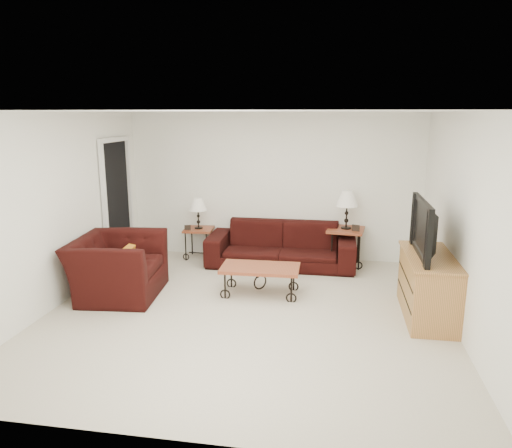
{
  "coord_description": "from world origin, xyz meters",
  "views": [
    {
      "loc": [
        1.05,
        -5.6,
        2.48
      ],
      "look_at": [
        0.0,
        0.7,
        1.0
      ],
      "focal_mm": 33.61,
      "sensor_mm": 36.0,
      "label": 1
    }
  ],
  "objects": [
    {
      "name": "ground",
      "position": [
        0.0,
        0.0,
        0.0
      ],
      "size": [
        5.0,
        5.0,
        0.0
      ],
      "primitive_type": "plane",
      "color": "beige",
      "rests_on": "ground"
    },
    {
      "name": "wall_back",
      "position": [
        0.0,
        2.5,
        1.25
      ],
      "size": [
        5.0,
        0.02,
        2.5
      ],
      "primitive_type": "cube",
      "color": "white",
      "rests_on": "ground"
    },
    {
      "name": "wall_front",
      "position": [
        0.0,
        -2.5,
        1.25
      ],
      "size": [
        5.0,
        0.02,
        2.5
      ],
      "primitive_type": "cube",
      "color": "white",
      "rests_on": "ground"
    },
    {
      "name": "wall_left",
      "position": [
        -2.5,
        0.0,
        1.25
      ],
      "size": [
        0.02,
        5.0,
        2.5
      ],
      "primitive_type": "cube",
      "color": "white",
      "rests_on": "ground"
    },
    {
      "name": "wall_right",
      "position": [
        2.5,
        0.0,
        1.25
      ],
      "size": [
        0.02,
        5.0,
        2.5
      ],
      "primitive_type": "cube",
      "color": "white",
      "rests_on": "ground"
    },
    {
      "name": "ceiling",
      "position": [
        0.0,
        0.0,
        2.5
      ],
      "size": [
        5.0,
        5.0,
        0.0
      ],
      "primitive_type": "plane",
      "color": "white",
      "rests_on": "wall_back"
    },
    {
      "name": "doorway",
      "position": [
        -2.47,
        1.65,
        1.02
      ],
      "size": [
        0.08,
        0.94,
        2.04
      ],
      "primitive_type": "cube",
      "color": "black",
      "rests_on": "ground"
    },
    {
      "name": "sofa",
      "position": [
        0.2,
        2.02,
        0.35
      ],
      "size": [
        2.42,
        0.95,
        0.71
      ],
      "primitive_type": "imported",
      "color": "black",
      "rests_on": "ground"
    },
    {
      "name": "side_table_left",
      "position": [
        -1.26,
        2.2,
        0.27
      ],
      "size": [
        0.52,
        0.52,
        0.53
      ],
      "primitive_type": "cube",
      "rotation": [
        0.0,
        0.0,
        0.08
      ],
      "color": "brown",
      "rests_on": "ground"
    },
    {
      "name": "side_table_right",
      "position": [
        1.25,
        2.2,
        0.31
      ],
      "size": [
        0.65,
        0.65,
        0.63
      ],
      "primitive_type": "cube",
      "rotation": [
        0.0,
        0.0,
        -0.13
      ],
      "color": "brown",
      "rests_on": "ground"
    },
    {
      "name": "lamp_left",
      "position": [
        -1.26,
        2.2,
        0.8
      ],
      "size": [
        0.32,
        0.32,
        0.53
      ],
      "primitive_type": null,
      "rotation": [
        0.0,
        0.0,
        0.08
      ],
      "color": "black",
      "rests_on": "side_table_left"
    },
    {
      "name": "lamp_right",
      "position": [
        1.25,
        2.2,
        0.94
      ],
      "size": [
        0.4,
        0.4,
        0.63
      ],
      "primitive_type": null,
      "rotation": [
        0.0,
        0.0,
        -0.13
      ],
      "color": "black",
      "rests_on": "side_table_right"
    },
    {
      "name": "photo_frame_left",
      "position": [
        -1.41,
        2.05,
        0.58
      ],
      "size": [
        0.11,
        0.04,
        0.09
      ],
      "primitive_type": "cube",
      "rotation": [
        0.0,
        0.0,
        0.25
      ],
      "color": "black",
      "rests_on": "side_table_left"
    },
    {
      "name": "photo_frame_right",
      "position": [
        1.4,
        2.05,
        0.68
      ],
      "size": [
        0.12,
        0.06,
        0.1
      ],
      "primitive_type": "cube",
      "rotation": [
        0.0,
        0.0,
        -0.34
      ],
      "color": "black",
      "rests_on": "side_table_right"
    },
    {
      "name": "coffee_table",
      "position": [
        0.07,
        0.66,
        0.2
      ],
      "size": [
        1.09,
        0.6,
        0.41
      ],
      "primitive_type": "cube",
      "rotation": [
        0.0,
        0.0,
        0.02
      ],
      "color": "brown",
      "rests_on": "ground"
    },
    {
      "name": "armchair",
      "position": [
        -1.88,
        0.32,
        0.41
      ],
      "size": [
        1.22,
        1.36,
        0.82
      ],
      "primitive_type": "imported",
      "rotation": [
        0.0,
        0.0,
        1.66
      ],
      "color": "black",
      "rests_on": "ground"
    },
    {
      "name": "throw_pillow",
      "position": [
        -1.73,
        0.27,
        0.52
      ],
      "size": [
        0.13,
        0.38,
        0.37
      ],
      "primitive_type": "cube",
      "rotation": [
        0.0,
        0.0,
        1.66
      ],
      "color": "#B36817",
      "rests_on": "armchair"
    },
    {
      "name": "tv_stand",
      "position": [
        2.23,
        0.26,
        0.4
      ],
      "size": [
        0.55,
        1.32,
        0.79
      ],
      "primitive_type": "cube",
      "color": "#C77F4A",
      "rests_on": "ground"
    },
    {
      "name": "television",
      "position": [
        2.21,
        0.26,
        1.13
      ],
      "size": [
        0.16,
        1.18,
        0.68
      ],
      "primitive_type": "imported",
      "rotation": [
        0.0,
        0.0,
        -1.57
      ],
      "color": "black",
      "rests_on": "tv_stand"
    },
    {
      "name": "backpack",
      "position": [
        1.29,
        1.87,
        0.23
      ],
      "size": [
        0.39,
        0.32,
        0.46
      ],
      "primitive_type": "ellipsoid",
      "rotation": [
        0.0,
        0.0,
        -0.14
      ],
      "color": "black",
      "rests_on": "ground"
    }
  ]
}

